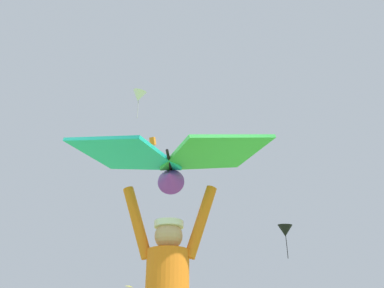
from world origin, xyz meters
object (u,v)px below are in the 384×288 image
Objects in this scene: distant_kite_white_high_left at (222,147)px; distant_kite_orange_far_center at (153,141)px; held_stunt_kite at (170,160)px; distant_kite_yellow_mid_left at (129,286)px; distant_kite_black_overhead_distant at (285,231)px; distant_kite_white_high_right at (139,96)px; distant_kite_black_low_left at (166,232)px.

distant_kite_orange_far_center is at bearing 113.19° from distant_kite_white_high_left.
distant_kite_white_high_left is at bearing 92.58° from held_stunt_kite.
distant_kite_white_high_left is at bearing -51.63° from distant_kite_yellow_mid_left.
distant_kite_black_overhead_distant reaches higher than distant_kite_yellow_mid_left.
distant_kite_white_high_left is at bearing -66.81° from distant_kite_orange_far_center.
held_stunt_kite is 2.63× the size of distant_kite_yellow_mid_left.
distant_kite_orange_far_center reaches higher than distant_kite_white_high_right.
distant_kite_black_low_left reaches higher than distant_kite_white_high_left.
distant_kite_white_high_left is 13.33m from distant_kite_white_high_right.
distant_kite_yellow_mid_left is 13.44m from distant_kite_white_high_right.
held_stunt_kite is 0.74× the size of distant_kite_white_high_right.
distant_kite_black_low_left reaches higher than distant_kite_yellow_mid_left.
distant_kite_white_high_right reaches higher than distant_kite_white_high_left.
distant_kite_black_low_left is (-6.63, 17.98, 0.95)m from distant_kite_white_high_left.
distant_kite_black_low_left is at bearing 169.16° from distant_kite_black_overhead_distant.
distant_kite_black_low_left is at bearing 102.94° from held_stunt_kite.
distant_kite_black_overhead_distant is at bearing 36.89° from distant_kite_yellow_mid_left.
distant_kite_white_high_left is at bearing -102.40° from distant_kite_black_overhead_distant.
distant_kite_black_low_left is at bearing 110.24° from distant_kite_white_high_left.
distant_kite_black_overhead_distant is at bearing 84.36° from held_stunt_kite.
distant_kite_orange_far_center is 0.36× the size of distant_kite_black_overhead_distant.
distant_kite_white_high_left reaches higher than held_stunt_kite.
distant_kite_black_overhead_distant is (10.16, -1.95, -0.79)m from distant_kite_black_low_left.
distant_kite_yellow_mid_left is 0.69× the size of distant_kite_orange_far_center.
distant_kite_orange_far_center reaches higher than distant_kite_black_overhead_distant.
distant_kite_yellow_mid_left is (-6.65, 8.40, -4.85)m from distant_kite_white_high_left.
distant_kite_orange_far_center is (-2.68, 3.75, 11.21)m from distant_kite_black_low_left.
held_stunt_kite is at bearing -71.68° from distant_kite_yellow_mid_left.
distant_kite_yellow_mid_left is 0.28× the size of distant_kite_white_high_right.
distant_kite_white_high_left is at bearing -49.11° from distant_kite_white_high_right.
held_stunt_kite is 0.66× the size of distant_kite_black_overhead_distant.
distant_kite_orange_far_center is 18.47m from distant_kite_black_overhead_distant.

